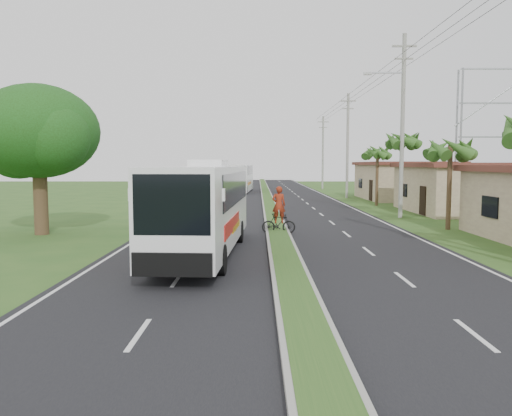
{
  "coord_description": "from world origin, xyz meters",
  "views": [
    {
      "loc": [
        -1.02,
        -15.11,
        3.55
      ],
      "look_at": [
        -1.09,
        4.89,
        1.8
      ],
      "focal_mm": 35.0,
      "sensor_mm": 36.0,
      "label": 1
    }
  ],
  "objects": [
    {
      "name": "utility_pole_c",
      "position": [
        8.5,
        38.0,
        5.67
      ],
      "size": [
        1.6,
        0.28,
        11.0
      ],
      "color": "gray",
      "rests_on": "ground"
    },
    {
      "name": "shop_mid",
      "position": [
        14.0,
        22.0,
        1.86
      ],
      "size": [
        7.6,
        10.6,
        3.67
      ],
      "color": "tan",
      "rests_on": "ground"
    },
    {
      "name": "shade_tree",
      "position": [
        -12.11,
        10.02,
        5.03
      ],
      "size": [
        6.3,
        6.0,
        7.54
      ],
      "color": "#473321",
      "rests_on": "ground"
    },
    {
      "name": "coach_bus_far",
      "position": [
        -3.29,
        49.52,
        1.98
      ],
      "size": [
        3.22,
        12.1,
        3.49
      ],
      "rotation": [
        0.0,
        0.0,
        -0.05
      ],
      "color": "white",
      "rests_on": "ground"
    },
    {
      "name": "motorcyclist",
      "position": [
        0.06,
        10.24,
        0.92
      ],
      "size": [
        1.72,
        0.49,
        2.45
      ],
      "rotation": [
        0.0,
        0.0,
        0.0
      ],
      "color": "black",
      "rests_on": "ground"
    },
    {
      "name": "ground",
      "position": [
        0.0,
        0.0,
        0.0
      ],
      "size": [
        180.0,
        180.0,
        0.0
      ],
      "primitive_type": "plane",
      "color": "#2B511D",
      "rests_on": "ground"
    },
    {
      "name": "lane_edge_left",
      "position": [
        -6.7,
        20.0,
        0.0
      ],
      "size": [
        0.12,
        160.0,
        0.01
      ],
      "primitive_type": "cube",
      "color": "silver",
      "rests_on": "ground"
    },
    {
      "name": "median_strip",
      "position": [
        0.0,
        20.0,
        0.1
      ],
      "size": [
        1.2,
        160.0,
        0.18
      ],
      "color": "gray",
      "rests_on": "ground"
    },
    {
      "name": "utility_pole_b",
      "position": [
        8.47,
        18.0,
        6.26
      ],
      "size": [
        3.2,
        0.28,
        12.0
      ],
      "color": "gray",
      "rests_on": "ground"
    },
    {
      "name": "coach_bus_main",
      "position": [
        -3.1,
        4.41,
        2.06
      ],
      "size": [
        3.0,
        11.68,
        3.74
      ],
      "rotation": [
        0.0,
        0.0,
        -0.05
      ],
      "color": "white",
      "rests_on": "ground"
    },
    {
      "name": "road_asphalt",
      "position": [
        0.0,
        20.0,
        0.01
      ],
      "size": [
        14.0,
        160.0,
        0.02
      ],
      "primitive_type": "cube",
      "color": "black",
      "rests_on": "ground"
    },
    {
      "name": "utility_pole_d",
      "position": [
        8.5,
        58.0,
        5.42
      ],
      "size": [
        1.6,
        0.28,
        10.5
      ],
      "color": "gray",
      "rests_on": "ground"
    },
    {
      "name": "shop_far",
      "position": [
        14.0,
        36.0,
        1.93
      ],
      "size": [
        8.6,
        11.6,
        3.82
      ],
      "color": "tan",
      "rests_on": "ground"
    },
    {
      "name": "palm_verge_c",
      "position": [
        8.8,
        19.0,
        5.12
      ],
      "size": [
        2.4,
        2.4,
        5.85
      ],
      "color": "#473321",
      "rests_on": "ground"
    },
    {
      "name": "palm_verge_d",
      "position": [
        9.3,
        28.0,
        4.55
      ],
      "size": [
        2.4,
        2.4,
        5.25
      ],
      "color": "#473321",
      "rests_on": "ground"
    },
    {
      "name": "lane_edge_right",
      "position": [
        6.7,
        20.0,
        0.0
      ],
      "size": [
        0.12,
        160.0,
        0.01
      ],
      "primitive_type": "cube",
      "color": "silver",
      "rests_on": "ground"
    },
    {
      "name": "palm_verge_b",
      "position": [
        9.4,
        12.0,
        4.36
      ],
      "size": [
        2.4,
        2.4,
        5.05
      ],
      "color": "#473321",
      "rests_on": "ground"
    }
  ]
}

